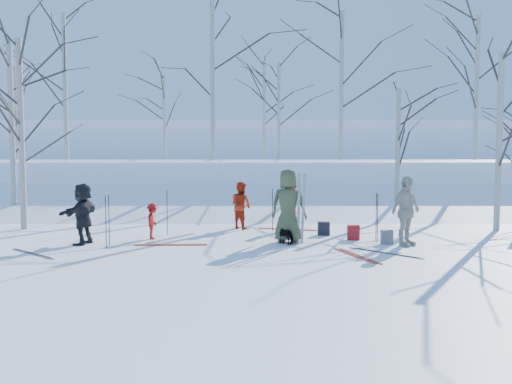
{
  "coord_description": "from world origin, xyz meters",
  "views": [
    {
      "loc": [
        0.05,
        -13.1,
        2.32
      ],
      "look_at": [
        0.0,
        1.5,
        1.3
      ],
      "focal_mm": 35.0,
      "sensor_mm": 36.0,
      "label": 1
    }
  ],
  "objects_px": {
    "skier_red_north": "(290,206)",
    "backpack_dark": "(324,228)",
    "skier_olive_center": "(288,206)",
    "backpack_red": "(353,232)",
    "skier_grey_west": "(83,214)",
    "skier_red_seated": "(153,221)",
    "skier_redor_behind": "(241,205)",
    "skier_cream_east": "(406,211)",
    "dog": "(287,234)",
    "backpack_grey": "(387,237)"
  },
  "relations": [
    {
      "from": "skier_redor_behind",
      "to": "skier_red_seated",
      "type": "xyz_separation_m",
      "value": [
        -2.43,
        -2.09,
        -0.25
      ]
    },
    {
      "from": "backpack_red",
      "to": "skier_cream_east",
      "type": "bearing_deg",
      "value": -37.93
    },
    {
      "from": "dog",
      "to": "skier_red_north",
      "type": "bearing_deg",
      "value": -134.61
    },
    {
      "from": "skier_olive_center",
      "to": "dog",
      "type": "relative_size",
      "value": 3.22
    },
    {
      "from": "skier_red_seated",
      "to": "backpack_red",
      "type": "height_order",
      "value": "skier_red_seated"
    },
    {
      "from": "skier_redor_behind",
      "to": "skier_cream_east",
      "type": "relative_size",
      "value": 0.83
    },
    {
      "from": "skier_red_seated",
      "to": "skier_cream_east",
      "type": "relative_size",
      "value": 0.56
    },
    {
      "from": "skier_olive_center",
      "to": "skier_grey_west",
      "type": "distance_m",
      "value": 5.51
    },
    {
      "from": "skier_redor_behind",
      "to": "skier_grey_west",
      "type": "bearing_deg",
      "value": 79.92
    },
    {
      "from": "skier_olive_center",
      "to": "skier_red_north",
      "type": "relative_size",
      "value": 1.3
    },
    {
      "from": "skier_redor_behind",
      "to": "backpack_red",
      "type": "xyz_separation_m",
      "value": [
        3.23,
        -2.22,
        -0.55
      ]
    },
    {
      "from": "skier_grey_west",
      "to": "backpack_red",
      "type": "height_order",
      "value": "skier_grey_west"
    },
    {
      "from": "backpack_red",
      "to": "backpack_grey",
      "type": "height_order",
      "value": "backpack_red"
    },
    {
      "from": "skier_redor_behind",
      "to": "dog",
      "type": "bearing_deg",
      "value": 159.19
    },
    {
      "from": "backpack_red",
      "to": "skier_grey_west",
      "type": "bearing_deg",
      "value": -174.54
    },
    {
      "from": "skier_olive_center",
      "to": "backpack_dark",
      "type": "relative_size",
      "value": 5.03
    },
    {
      "from": "skier_olive_center",
      "to": "backpack_grey",
      "type": "distance_m",
      "value": 2.75
    },
    {
      "from": "skier_grey_west",
      "to": "skier_cream_east",
      "type": "bearing_deg",
      "value": 102.13
    },
    {
      "from": "skier_grey_west",
      "to": "backpack_grey",
      "type": "distance_m",
      "value": 8.14
    },
    {
      "from": "skier_red_seated",
      "to": "backpack_red",
      "type": "bearing_deg",
      "value": -94.3
    },
    {
      "from": "skier_red_north",
      "to": "dog",
      "type": "bearing_deg",
      "value": 51.5
    },
    {
      "from": "skier_olive_center",
      "to": "skier_grey_west",
      "type": "bearing_deg",
      "value": 22.43
    },
    {
      "from": "skier_olive_center",
      "to": "skier_redor_behind",
      "type": "distance_m",
      "value": 2.98
    },
    {
      "from": "skier_olive_center",
      "to": "skier_red_seated",
      "type": "relative_size",
      "value": 1.96
    },
    {
      "from": "skier_redor_behind",
      "to": "backpack_red",
      "type": "relative_size",
      "value": 3.63
    },
    {
      "from": "skier_redor_behind",
      "to": "dog",
      "type": "distance_m",
      "value": 3.23
    },
    {
      "from": "skier_redor_behind",
      "to": "skier_cream_east",
      "type": "distance_m",
      "value": 5.42
    },
    {
      "from": "backpack_red",
      "to": "backpack_grey",
      "type": "distance_m",
      "value": 1.03
    },
    {
      "from": "skier_red_seated",
      "to": "skier_redor_behind",
      "type": "bearing_deg",
      "value": -52.36
    },
    {
      "from": "skier_olive_center",
      "to": "skier_redor_behind",
      "type": "bearing_deg",
      "value": -42.89
    },
    {
      "from": "backpack_red",
      "to": "backpack_grey",
      "type": "bearing_deg",
      "value": -42.14
    },
    {
      "from": "skier_grey_west",
      "to": "skier_red_seated",
      "type": "bearing_deg",
      "value": 129.73
    },
    {
      "from": "skier_olive_center",
      "to": "dog",
      "type": "xyz_separation_m",
      "value": [
        -0.05,
        -0.27,
        -0.74
      ]
    },
    {
      "from": "skier_red_north",
      "to": "skier_cream_east",
      "type": "bearing_deg",
      "value": 101.6
    },
    {
      "from": "skier_olive_center",
      "to": "skier_cream_east",
      "type": "relative_size",
      "value": 1.09
    },
    {
      "from": "skier_olive_center",
      "to": "backpack_red",
      "type": "bearing_deg",
      "value": -148.08
    },
    {
      "from": "backpack_grey",
      "to": "backpack_dark",
      "type": "bearing_deg",
      "value": 133.8
    },
    {
      "from": "skier_redor_behind",
      "to": "backpack_red",
      "type": "height_order",
      "value": "skier_redor_behind"
    },
    {
      "from": "backpack_grey",
      "to": "skier_red_north",
      "type": "bearing_deg",
      "value": 132.48
    },
    {
      "from": "skier_redor_behind",
      "to": "backpack_red",
      "type": "distance_m",
      "value": 3.96
    },
    {
      "from": "skier_grey_west",
      "to": "skier_redor_behind",
      "type": "bearing_deg",
      "value": 138.91
    },
    {
      "from": "skier_cream_east",
      "to": "skier_grey_west",
      "type": "height_order",
      "value": "skier_cream_east"
    },
    {
      "from": "dog",
      "to": "backpack_grey",
      "type": "xyz_separation_m",
      "value": [
        2.67,
        -0.0,
        -0.07
      ]
    },
    {
      "from": "skier_red_north",
      "to": "backpack_grey",
      "type": "xyz_separation_m",
      "value": [
        2.42,
        -2.64,
        -0.58
      ]
    },
    {
      "from": "skier_red_north",
      "to": "backpack_grey",
      "type": "height_order",
      "value": "skier_red_north"
    },
    {
      "from": "dog",
      "to": "backpack_dark",
      "type": "xyz_separation_m",
      "value": [
        1.19,
        1.54,
        -0.06
      ]
    },
    {
      "from": "backpack_dark",
      "to": "skier_olive_center",
      "type": "bearing_deg",
      "value": -131.73
    },
    {
      "from": "dog",
      "to": "backpack_red",
      "type": "height_order",
      "value": "dog"
    },
    {
      "from": "skier_grey_west",
      "to": "skier_red_north",
      "type": "bearing_deg",
      "value": 128.6
    },
    {
      "from": "skier_red_north",
      "to": "backpack_dark",
      "type": "relative_size",
      "value": 3.85
    }
  ]
}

